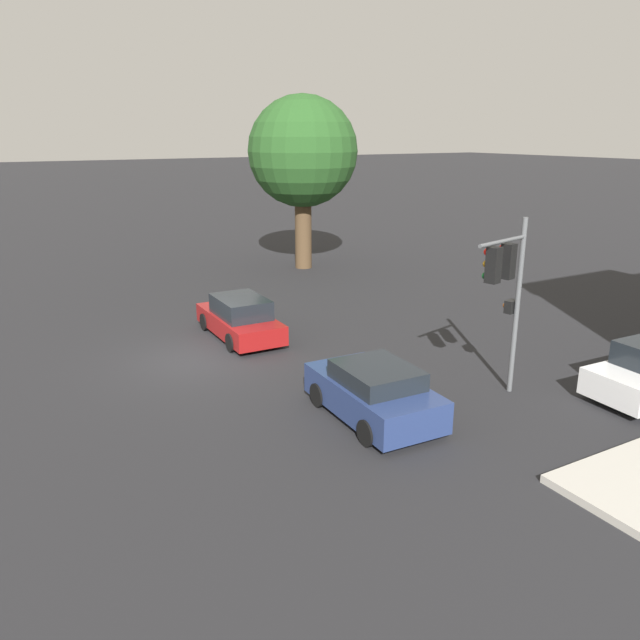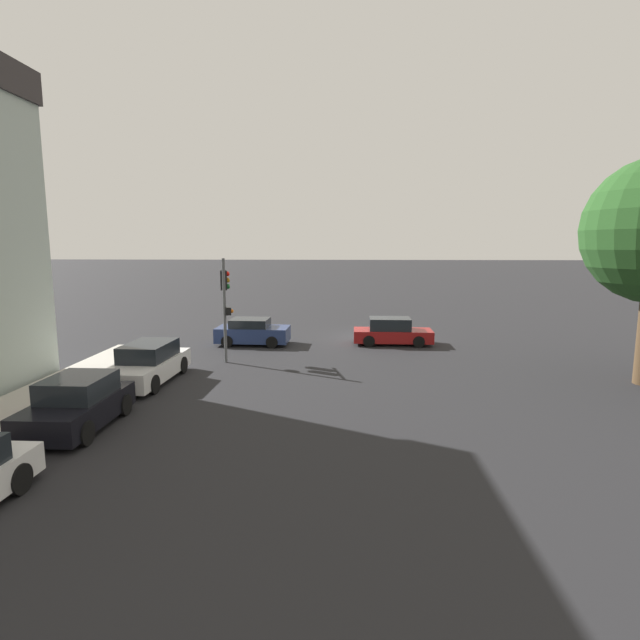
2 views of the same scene
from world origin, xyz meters
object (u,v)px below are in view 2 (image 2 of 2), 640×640
object	(u,v)px
crossing_car_0	(253,332)
crossing_car_1	(392,332)
parked_car_1	(77,405)
parked_car_0	(148,364)
traffic_signal	(225,290)

from	to	relation	value
crossing_car_0	crossing_car_1	distance (m)	7.63
crossing_car_1	parked_car_1	world-z (taller)	parked_car_1
crossing_car_0	parked_car_0	xyz separation A→B (m)	(2.77, 7.70, 0.05)
crossing_car_0	parked_car_0	distance (m)	8.18
traffic_signal	crossing_car_1	world-z (taller)	traffic_signal
traffic_signal	crossing_car_0	bearing A→B (deg)	66.49
parked_car_0	parked_car_1	world-z (taller)	parked_car_0
traffic_signal	crossing_car_1	size ratio (longest dim) A/B	1.12
traffic_signal	parked_car_1	bearing A→B (deg)	-118.29
crossing_car_0	parked_car_1	size ratio (longest dim) A/B	1.01
traffic_signal	parked_car_1	size ratio (longest dim) A/B	1.23
crossing_car_1	parked_car_0	distance (m)	13.17
crossing_car_1	parked_car_0	world-z (taller)	parked_car_0
parked_car_0	parked_car_1	distance (m)	5.06
traffic_signal	crossing_car_0	size ratio (longest dim) A/B	1.22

